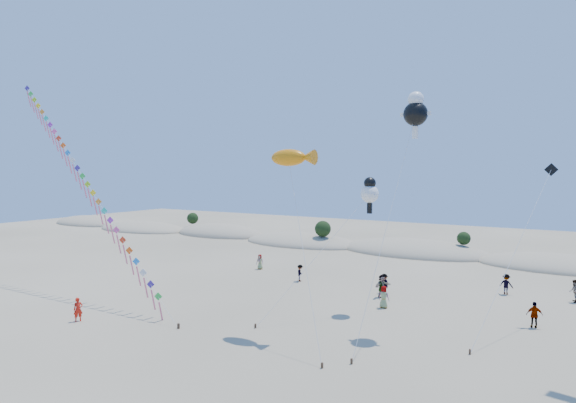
# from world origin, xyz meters

# --- Properties ---
(ground) EXTENTS (160.00, 160.00, 0.00)m
(ground) POSITION_xyz_m (0.00, 0.00, 0.00)
(ground) COLOR #85775C
(ground) RESTS_ON ground
(dune_ridge) EXTENTS (145.30, 11.49, 5.57)m
(dune_ridge) POSITION_xyz_m (1.06, 45.14, 0.11)
(dune_ridge) COLOR gray
(dune_ridge) RESTS_ON ground
(kite_train) EXTENTS (27.24, 6.57, 19.63)m
(kite_train) POSITION_xyz_m (-19.19, 11.43, 10.08)
(kite_train) COLOR #3F2D1E
(kite_train) RESTS_ON ground
(fish_kite) EXTENTS (6.11, 5.18, 11.80)m
(fish_kite) POSITION_xyz_m (1.73, 11.81, 11.23)
(fish_kite) COLOR #3F2D1E
(fish_kite) RESTS_ON ground
(cartoon_kite_low) EXTENTS (5.54, 8.63, 9.94)m
(cartoon_kite_low) POSITION_xyz_m (4.30, 18.64, 8.84)
(cartoon_kite_low) COLOR #3F2D1E
(cartoon_kite_low) RESTS_ON ground
(cartoon_kite_high) EXTENTS (2.02, 8.71, 15.54)m
(cartoon_kite_high) POSITION_xyz_m (8.26, 16.41, 14.25)
(cartoon_kite_high) COLOR #3F2D1E
(cartoon_kite_high) RESTS_ON ground
(dark_kite) EXTENTS (3.84, 10.10, 10.94)m
(dark_kite) POSITION_xyz_m (14.85, 20.13, 7.30)
(dark_kite) COLOR #3F2D1E
(dark_kite) RESTS_ON ground
(flyer_foreground) EXTENTS (0.62, 0.71, 1.65)m
(flyer_foreground) POSITION_xyz_m (-11.88, 5.66, 0.82)
(flyer_foreground) COLOR red
(flyer_foreground) RESTS_ON ground
(beachgoers) EXTENTS (34.15, 9.94, 1.84)m
(beachgoers) POSITION_xyz_m (7.15, 24.29, 0.86)
(beachgoers) COLOR slate
(beachgoers) RESTS_ON ground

